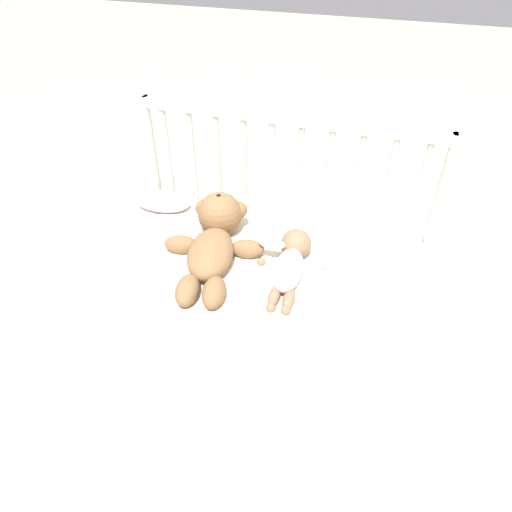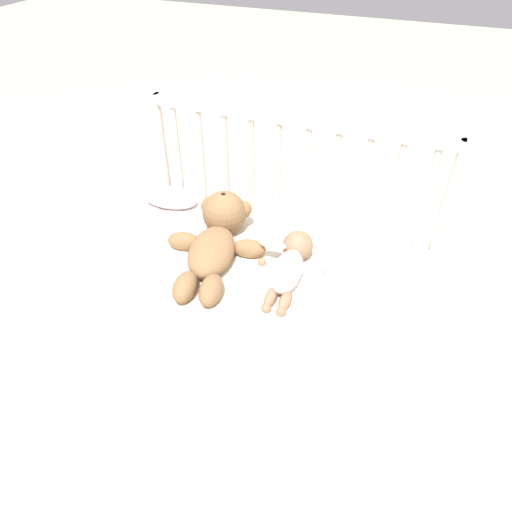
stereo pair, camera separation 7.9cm
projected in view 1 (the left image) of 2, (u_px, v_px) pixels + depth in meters
name	position (u px, v px, depth m)	size (l,w,h in m)	color
ground_plane	(257.00, 354.00, 1.77)	(12.00, 12.00, 0.00)	#C6B293
crib_mattress	(257.00, 315.00, 1.63)	(1.10, 0.62, 0.44)	white
crib_rail	(285.00, 181.00, 1.65)	(1.10, 0.04, 0.83)	beige
blanket	(239.00, 267.00, 1.50)	(0.77, 0.56, 0.01)	silver
teddy_bear	(214.00, 238.00, 1.52)	(0.35, 0.50, 0.16)	olive
baby	(291.00, 263.00, 1.45)	(0.24, 0.34, 0.10)	white
small_pillow	(162.00, 201.00, 1.76)	(0.23, 0.13, 0.06)	silver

